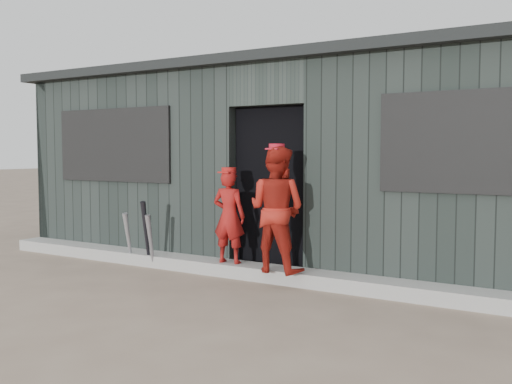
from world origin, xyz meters
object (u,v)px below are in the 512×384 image
Objects in this scene: player_grey_back at (329,224)px; bat_left at (128,238)px; dugout at (319,164)px; bat_right at (146,234)px; player_red_left at (229,216)px; player_red_right at (277,209)px; bat_mid at (151,241)px.

bat_left is at bearing -8.76° from player_grey_back.
player_grey_back is 0.15× the size of dugout.
player_red_left is at bearing 7.97° from bat_right.
dugout is at bearing -108.44° from player_red_left.
player_red_right reaches higher than player_red_left.
player_red_right reaches higher than player_grey_back.
bat_left is 0.42m from bat_mid.
bat_left is 2.61m from player_grey_back.
player_grey_back reaches higher than bat_right.
player_red_left reaches higher than player_grey_back.
bat_mid is 0.13m from bat_right.
player_grey_back reaches higher than bat_mid.
bat_right is 0.69× the size of player_grey_back.
player_red_left reaches higher than bat_mid.
bat_mid is at bearing -14.42° from bat_right.
player_red_right reaches higher than bat_mid.
dugout is (-0.36, 1.87, 0.45)m from player_red_right.
player_red_right is at bearing -79.16° from dugout.
player_red_left is (1.47, 0.14, 0.36)m from bat_left.
player_red_left is 1.18m from player_grey_back.
bat_right reaches higher than bat_left.
bat_right is 2.55m from dugout.
dugout reaches higher than player_red_left.
player_red_right is 1.11× the size of player_grey_back.
bat_mid is at bearing 3.48° from player_red_left.
dugout reaches higher than bat_mid.
player_red_right is (1.86, 0.01, 0.41)m from bat_right.
player_red_left reaches higher than bat_right.
dugout reaches higher than bat_left.
player_red_left is at bearing 5.30° from bat_left.
player_red_left is at bearing -101.97° from dugout.
bat_left is 0.08× the size of dugout.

